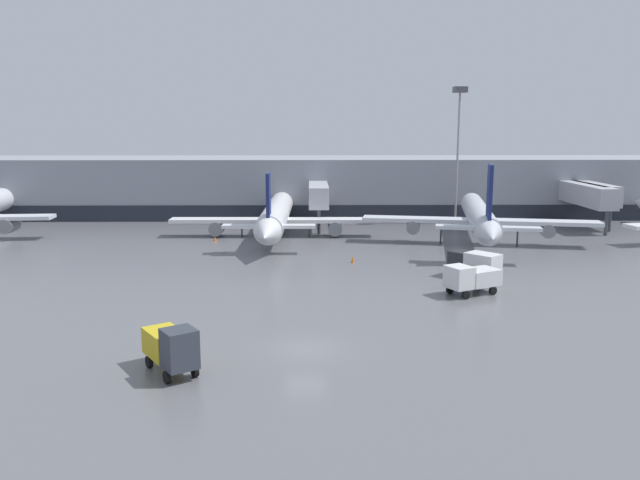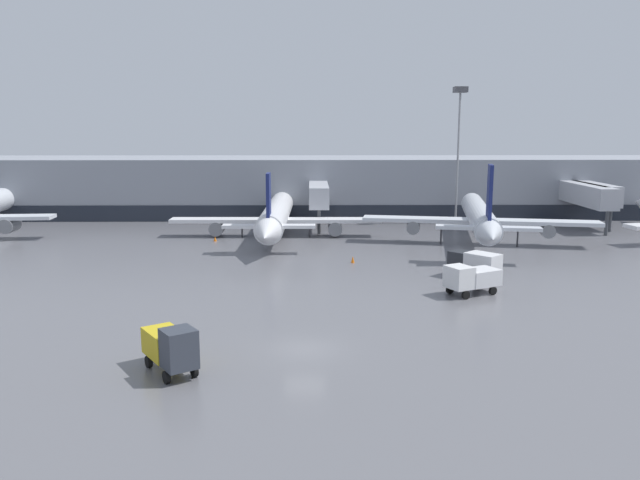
% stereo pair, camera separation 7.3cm
% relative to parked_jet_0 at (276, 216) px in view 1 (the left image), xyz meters
% --- Properties ---
extents(ground_plane, '(320.00, 320.00, 0.00)m').
position_rel_parked_jet_0_xyz_m(ground_plane, '(4.09, -41.01, -2.65)').
color(ground_plane, slate).
extents(terminal_building, '(160.00, 29.42, 9.00)m').
position_rel_parked_jet_0_xyz_m(terminal_building, '(4.39, 20.82, 1.85)').
color(terminal_building, gray).
rests_on(terminal_building, ground_plane).
extents(parked_jet_0, '(26.70, 33.75, 8.83)m').
position_rel_parked_jet_0_xyz_m(parked_jet_0, '(0.00, 0.00, 0.00)').
color(parked_jet_0, white).
rests_on(parked_jet_0, ground_plane).
extents(parked_jet_1, '(27.38, 31.93, 10.03)m').
position_rel_parked_jet_0_xyz_m(parked_jet_1, '(24.23, -5.90, 0.68)').
color(parked_jet_1, silver).
rests_on(parked_jet_1, ground_plane).
extents(service_truck_0, '(4.56, 4.72, 2.51)m').
position_rel_parked_jet_0_xyz_m(service_truck_0, '(19.37, -22.87, -1.10)').
color(service_truck_0, silver).
rests_on(service_truck_0, ground_plane).
extents(service_truck_1, '(3.91, 4.63, 2.87)m').
position_rel_parked_jet_0_xyz_m(service_truck_1, '(-3.38, -44.68, -1.08)').
color(service_truck_1, gold).
rests_on(service_truck_1, ground_plane).
extents(service_truck_2, '(5.06, 3.99, 2.52)m').
position_rel_parked_jet_0_xyz_m(service_truck_2, '(17.71, -28.14, -1.21)').
color(service_truck_2, silver).
rests_on(service_truck_2, ground_plane).
extents(traffic_cone_0, '(0.39, 0.39, 0.60)m').
position_rel_parked_jet_0_xyz_m(traffic_cone_0, '(-7.26, -3.26, -2.35)').
color(traffic_cone_0, orange).
rests_on(traffic_cone_0, ground_plane).
extents(traffic_cone_2, '(0.36, 0.36, 0.71)m').
position_rel_parked_jet_0_xyz_m(traffic_cone_2, '(8.72, -15.77, -2.29)').
color(traffic_cone_2, orange).
rests_on(traffic_cone_2, ground_plane).
extents(apron_light_mast_0, '(1.80, 1.80, 19.25)m').
position_rel_parked_jet_0_xyz_m(apron_light_mast_0, '(25.30, 10.75, 12.45)').
color(apron_light_mast_0, gray).
rests_on(apron_light_mast_0, ground_plane).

